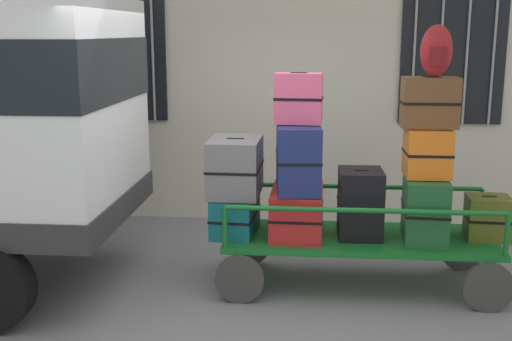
{
  "coord_description": "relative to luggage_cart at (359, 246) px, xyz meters",
  "views": [
    {
      "loc": [
        0.56,
        -5.34,
        2.32
      ],
      "look_at": [
        0.07,
        0.31,
        1.08
      ],
      "focal_mm": 44.66,
      "sensor_mm": 36.0,
      "label": 1
    }
  ],
  "objects": [
    {
      "name": "suitcase_left_bottom",
      "position": [
        -1.15,
        0.0,
        0.27
      ],
      "size": [
        0.43,
        0.66,
        0.37
      ],
      "color": "#0F5960",
      "rests_on": "luggage_cart"
    },
    {
      "name": "suitcase_midright_middle",
      "position": [
        0.57,
        0.0,
        0.88
      ],
      "size": [
        0.39,
        0.41,
        0.43
      ],
      "color": "orange",
      "rests_on": "suitcase_midright_bottom"
    },
    {
      "name": "luggage_cart",
      "position": [
        0.0,
        0.0,
        0.0
      ],
      "size": [
        2.54,
        1.03,
        0.48
      ],
      "color": "#146023",
      "rests_on": "ground"
    },
    {
      "name": "suitcase_midleft_middle",
      "position": [
        -0.57,
        0.01,
        0.83
      ],
      "size": [
        0.44,
        0.78,
        0.6
      ],
      "color": "navy",
      "rests_on": "suitcase_midleft_bottom"
    },
    {
      "name": "suitcase_right_bottom",
      "position": [
        1.15,
        0.03,
        0.29
      ],
      "size": [
        0.4,
        0.36,
        0.4
      ],
      "color": "#4C5119",
      "rests_on": "luggage_cart"
    },
    {
      "name": "suitcase_midleft_top",
      "position": [
        -0.57,
        0.0,
        1.35
      ],
      "size": [
        0.44,
        0.28,
        0.45
      ],
      "color": "#CC4C72",
      "rests_on": "suitcase_midleft_middle"
    },
    {
      "name": "ground_plane",
      "position": [
        -1.02,
        -0.31,
        -0.39
      ],
      "size": [
        40.0,
        40.0,
        0.0
      ],
      "primitive_type": "plane",
      "color": "slate"
    },
    {
      "name": "backpack",
      "position": [
        0.59,
        -0.05,
        1.77
      ],
      "size": [
        0.27,
        0.22,
        0.44
      ],
      "color": "maroon",
      "rests_on": "suitcase_midright_top"
    },
    {
      "name": "suitcase_left_middle",
      "position": [
        -1.15,
        0.03,
        0.72
      ],
      "size": [
        0.48,
        0.67,
        0.52
      ],
      "color": "slate",
      "rests_on": "suitcase_left_bottom"
    },
    {
      "name": "suitcase_midleft_bottom",
      "position": [
        -0.57,
        0.04,
        0.31
      ],
      "size": [
        0.49,
        0.79,
        0.44
      ],
      "color": "#B21E1E",
      "rests_on": "luggage_cart"
    },
    {
      "name": "suitcase_midright_top",
      "position": [
        0.57,
        0.02,
        1.33
      ],
      "size": [
        0.49,
        0.27,
        0.45
      ],
      "color": "brown",
      "rests_on": "suitcase_midright_middle"
    },
    {
      "name": "building_wall",
      "position": [
        -1.02,
        2.21,
        2.11
      ],
      "size": [
        12.0,
        0.38,
        5.0
      ],
      "color": "beige",
      "rests_on": "ground"
    },
    {
      "name": "suitcase_midright_bottom",
      "position": [
        0.57,
        -0.04,
        0.38
      ],
      "size": [
        0.42,
        0.68,
        0.58
      ],
      "color": "#194C28",
      "rests_on": "luggage_cart"
    },
    {
      "name": "suitcase_center_bottom",
      "position": [
        0.0,
        0.01,
        0.4
      ],
      "size": [
        0.41,
        0.47,
        0.63
      ],
      "color": "black",
      "rests_on": "luggage_cart"
    },
    {
      "name": "cart_railing",
      "position": [
        0.0,
        0.0,
        0.41
      ],
      "size": [
        2.42,
        0.89,
        0.39
      ],
      "color": "#146023",
      "rests_on": "luggage_cart"
    }
  ]
}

